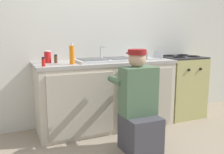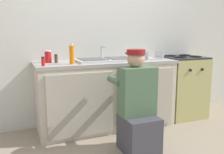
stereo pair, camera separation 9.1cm
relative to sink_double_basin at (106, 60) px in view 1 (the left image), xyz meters
The scene contains 12 objects.
ground_plane 0.97m from the sink_double_basin, 90.00° to the right, with size 12.00×12.00×0.00m, color gray.
back_wall 0.48m from the sink_double_basin, 90.00° to the left, with size 6.00×0.10×2.50m, color silver.
counter_cabinet 0.49m from the sink_double_basin, 90.00° to the right, with size 1.82×0.62×0.87m.
countertop 0.04m from the sink_double_basin, 90.00° to the right, with size 1.86×0.62×0.04m, color #9E9993.
sink_double_basin is the anchor object (origin of this frame).
stove_range 1.32m from the sink_double_basin, ahead, with size 0.60×0.62×0.94m.
plumber_person 0.91m from the sink_double_basin, 85.39° to the right, with size 0.42×0.61×1.10m.
spice_bottle_red 0.86m from the sink_double_basin, 166.84° to the right, with size 0.04×0.04×0.10m.
spice_bottle_pepper 0.65m from the sink_double_basin, behind, with size 0.04×0.04×0.10m.
soda_cup_red 0.75m from the sink_double_basin, behind, with size 0.08×0.08×0.15m.
dish_rack_tray 0.68m from the sink_double_basin, ahead, with size 0.28×0.22×0.11m.
soap_bottle_orange 0.52m from the sink_double_basin, 163.53° to the right, with size 0.06×0.06×0.25m.
Camera 1 is at (-1.24, -2.73, 1.28)m, focal length 40.00 mm.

